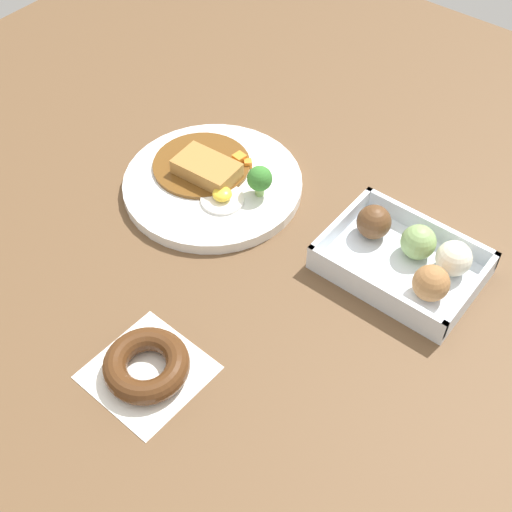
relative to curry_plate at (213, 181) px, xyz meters
The scene contains 4 objects.
ground_plane 0.15m from the curry_plate, 148.03° to the left, with size 1.60×1.60×0.00m, color brown.
curry_plate is the anchor object (origin of this frame).
donut_box 0.32m from the curry_plate, behind, with size 0.21×0.16×0.06m.
chocolate_ring_donut 0.34m from the curry_plate, 117.13° to the left, with size 0.14×0.14×0.03m.
Camera 1 is at (-0.42, 0.50, 0.74)m, focal length 48.46 mm.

